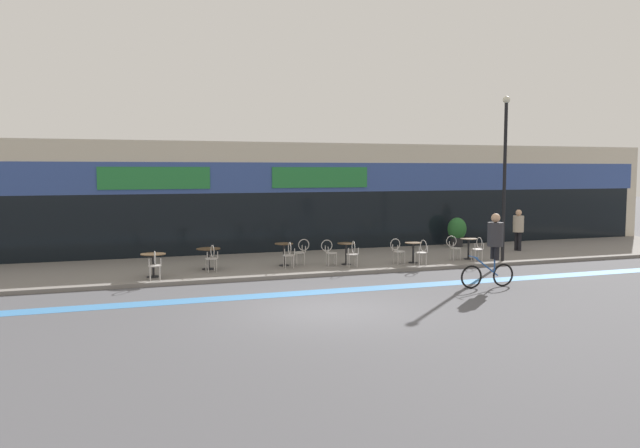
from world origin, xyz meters
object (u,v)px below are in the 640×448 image
Objects in this scene: bistro_table_0 at (153,260)px; bistro_table_5 at (469,245)px; cafe_chair_3_near at (353,252)px; cafe_chair_3_side at (329,251)px; cyclist_0 at (493,244)px; lamp_post at (505,168)px; cafe_chair_0_near at (155,263)px; cafe_chair_5_near at (478,247)px; cafe_chair_4_near at (422,251)px; cafe_chair_1_near at (212,256)px; cafe_chair_2_near at (289,253)px; bistro_table_1 at (208,254)px; pedestrian_near_end at (518,226)px; bistro_table_4 at (413,249)px; bistro_table_3 at (346,250)px; cafe_chair_5_side at (454,246)px; planter_pot at (457,231)px; bistro_table_2 at (284,250)px; cafe_chair_4_side at (397,249)px; cafe_chair_2_side at (301,250)px.

bistro_table_5 reaches higher than bistro_table_0.
cafe_chair_3_near and cafe_chair_3_side have the same top height.
lamp_post is at bearing -127.24° from cyclist_0.
cafe_chair_0_near is 11.34m from cafe_chair_5_near.
cyclist_0 is at bearing -139.08° from cafe_chair_3_near.
cafe_chair_3_side reaches higher than bistro_table_5.
cyclist_0 is (0.32, -3.72, 0.63)m from cafe_chair_4_near.
cafe_chair_2_near is (2.58, -0.08, 0.00)m from cafe_chair_1_near.
cafe_chair_1_near is 9.51m from cafe_chair_5_near.
bistro_table_1 is 1.02× the size of bistro_table_5.
pedestrian_near_end is at bearing -52.39° from cafe_chair_5_near.
cafe_chair_3_near reaches higher than bistro_table_4.
bistro_table_3 is 0.84× the size of cafe_chair_1_near.
cyclist_0 is at bearing -51.40° from cafe_chair_3_side.
bistro_table_5 is 0.86× the size of cafe_chair_3_near.
cafe_chair_3_side is at bearing -175.98° from cafe_chair_5_side.
pedestrian_near_end is at bearing -69.77° from cafe_chair_3_near.
bistro_table_2 is at bearing -162.16° from planter_pot.
cafe_chair_2_near is at bearing -90.43° from bistro_table_2.
bistro_table_0 is 8.35m from cafe_chair_4_side.
bistro_table_5 is 3.85m from planter_pot.
cafe_chair_5_side is at bearing -70.09° from cafe_chair_4_near.
cafe_chair_2_near is (-6.90, 0.10, -0.03)m from bistro_table_5.
bistro_table_4 is 0.43× the size of pedestrian_near_end.
cafe_chair_2_near is 0.72× the size of planter_pot.
bistro_table_3 is (6.57, 0.43, 0.00)m from bistro_table_0.
cafe_chair_2_near is 9.19m from planter_pot.
cafe_chair_3_side is (4.08, 0.09, 0.00)m from cafe_chair_1_near.
cafe_chair_1_near is (-4.71, -0.08, -0.01)m from bistro_table_3.
bistro_table_2 is 0.86× the size of cafe_chair_4_near.
cafe_chair_3_near and cafe_chair_4_near have the same top height.
bistro_table_5 is at bearing -96.68° from cafe_chair_1_near.
cyclist_0 is at bearing -35.47° from bistro_table_1.
lamp_post is at bearing 165.81° from cafe_chair_2_side.
bistro_table_2 is 8.97m from planter_pot.
cafe_chair_0_near and cafe_chair_2_side have the same top height.
cafe_chair_5_near is at bearing -111.90° from planter_pot.
pedestrian_near_end reaches higher than cafe_chair_2_near.
bistro_table_0 is at bearing 95.72° from cafe_chair_3_near.
cafe_chair_2_side is at bearing 82.88° from cafe_chair_5_near.
planter_pot is at bearing -163.44° from cafe_chair_2_side.
planter_pot is at bearing 17.84° from bistro_table_2.
cafe_chair_3_side is at bearing -155.52° from planter_pot.
cafe_chair_4_near is at bearing -18.36° from bistro_table_2.
cafe_chair_2_near reaches higher than bistro_table_5.
cafe_chair_0_near is 1.00× the size of cafe_chair_4_side.
cafe_chair_4_side is (6.49, -0.97, 0.01)m from bistro_table_1.
bistro_table_4 is at bearing -167.63° from cafe_chair_5_side.
cafe_chair_2_near is at bearing -77.92° from cafe_chair_0_near.
planter_pot reaches higher than cafe_chair_5_side.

